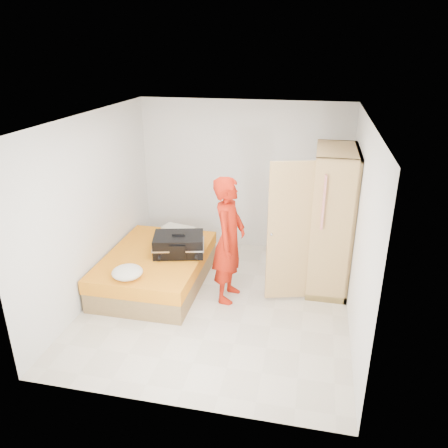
% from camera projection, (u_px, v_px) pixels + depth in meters
% --- Properties ---
extents(room, '(4.00, 4.02, 2.60)m').
position_uv_depth(room, '(218.00, 218.00, 5.77)').
color(room, beige).
rests_on(room, ground).
extents(bed, '(1.42, 2.02, 0.50)m').
position_uv_depth(bed, '(156.00, 268.00, 6.67)').
color(bed, olive).
rests_on(bed, ground).
extents(wardrobe, '(1.15, 1.34, 2.10)m').
position_uv_depth(wardrobe, '(328.00, 224.00, 6.37)').
color(wardrobe, tan).
rests_on(wardrobe, ground).
extents(person, '(0.49, 0.70, 1.82)m').
position_uv_depth(person, '(229.00, 240.00, 6.05)').
color(person, '#B5200B').
rests_on(person, ground).
extents(suitcase, '(0.86, 0.71, 0.32)m').
position_uv_depth(suitcase, '(179.00, 244.00, 6.54)').
color(suitcase, black).
rests_on(suitcase, bed).
extents(round_cushion, '(0.42, 0.42, 0.16)m').
position_uv_depth(round_cushion, '(127.00, 272.00, 5.88)').
color(round_cushion, silver).
rests_on(round_cushion, bed).
extents(pillow, '(0.58, 0.39, 0.10)m').
position_uv_depth(pillow, '(178.00, 230.00, 7.31)').
color(pillow, silver).
rests_on(pillow, bed).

